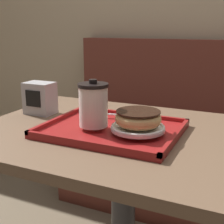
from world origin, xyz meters
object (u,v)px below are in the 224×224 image
at_px(coffee_cup_front, 93,105).
at_px(napkin_dispenser, 40,98).
at_px(donut_chocolate_glazed, 138,118).
at_px(spoon, 130,115).

height_order(coffee_cup_front, napkin_dispenser, coffee_cup_front).
relative_size(donut_chocolate_glazed, spoon, 0.99).
xyz_separation_m(coffee_cup_front, donut_chocolate_glazed, (0.14, 0.02, -0.03)).
bearing_deg(donut_chocolate_glazed, napkin_dispenser, 167.17).
bearing_deg(napkin_dispenser, coffee_cup_front, -21.85).
height_order(donut_chocolate_glazed, spoon, donut_chocolate_glazed).
xyz_separation_m(coffee_cup_front, spoon, (0.06, 0.14, -0.06)).
bearing_deg(coffee_cup_front, donut_chocolate_glazed, 7.87).
relative_size(coffee_cup_front, donut_chocolate_glazed, 1.06).
distance_m(coffee_cup_front, donut_chocolate_glazed, 0.14).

